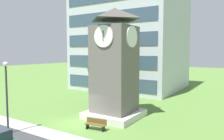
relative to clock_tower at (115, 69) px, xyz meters
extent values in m
plane|color=#567F38|center=(-1.83, -3.41, -4.58)|extent=(160.00, 160.00, 0.00)
cube|color=#9E9E99|center=(-1.83, -6.30, -4.58)|extent=(120.00, 1.60, 0.01)
cube|color=#B7BCC6|center=(-7.00, 16.89, 3.42)|extent=(16.54, 14.56, 16.00)
cube|color=#384C60|center=(-7.00, 9.55, -2.98)|extent=(15.22, 0.10, 1.80)
cube|color=#384C60|center=(-7.00, 9.55, 0.22)|extent=(15.22, 0.10, 1.80)
cube|color=#384C60|center=(-7.00, 9.55, 3.42)|extent=(15.22, 0.10, 1.80)
cube|color=#384C60|center=(-7.00, 9.55, 6.62)|extent=(15.22, 0.10, 1.80)
cube|color=#605B56|center=(-0.01, 0.01, -0.28)|extent=(3.50, 3.50, 8.61)
cube|color=beige|center=(-0.01, 0.01, -4.28)|extent=(4.72, 4.72, 0.60)
pyramid|color=#4D4945|center=(-0.01, 0.01, 5.13)|extent=(3.85, 3.85, 1.10)
cylinder|color=white|center=(-0.01, -1.80, 2.99)|extent=(1.92, 0.12, 1.92)
cylinder|color=white|center=(1.80, 0.01, 2.99)|extent=(0.12, 1.92, 1.92)
cube|color=black|center=(-0.01, -1.87, 3.17)|extent=(0.08, 0.03, 0.58)
cube|color=black|center=(-0.01, -1.88, 2.99)|extent=(0.06, 0.05, 0.87)
cube|color=brown|center=(0.53, -3.77, -4.13)|extent=(1.85, 0.73, 0.06)
cube|color=brown|center=(0.50, -3.56, -3.90)|extent=(1.79, 0.30, 0.40)
cube|color=black|center=(-0.18, -3.88, -4.36)|extent=(0.14, 0.44, 0.45)
cube|color=black|center=(1.24, -3.67, -4.36)|extent=(0.14, 0.44, 0.45)
cylinder|color=#333338|center=(-4.72, -7.92, -2.01)|extent=(0.14, 0.14, 5.14)
sphere|color=#F2EFCC|center=(-4.72, -7.92, 0.73)|extent=(0.36, 0.36, 0.36)
cylinder|color=#513823|center=(-3.77, 4.16, -3.12)|extent=(0.43, 0.43, 2.93)
sphere|color=#1D5829|center=(-3.77, 4.16, -0.08)|extent=(4.49, 4.49, 4.49)
camera|label=1|loc=(10.82, -17.51, 1.64)|focal=35.22mm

